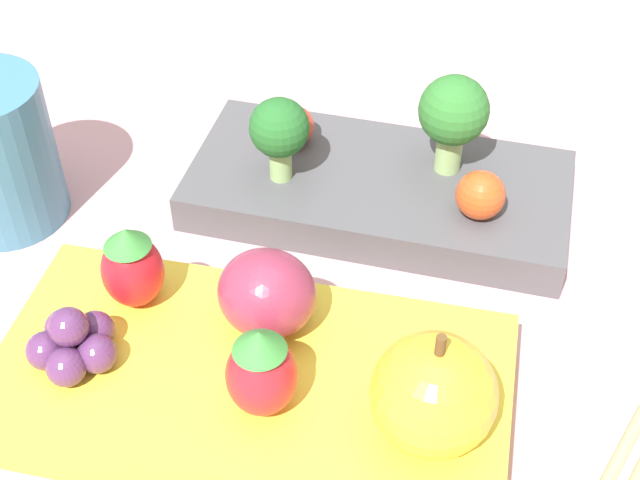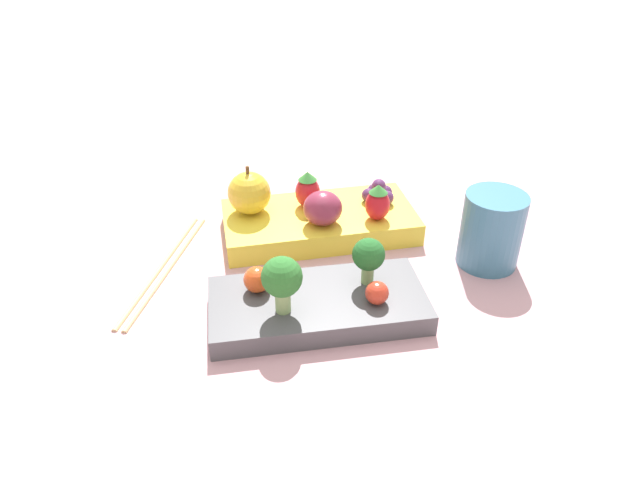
# 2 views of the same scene
# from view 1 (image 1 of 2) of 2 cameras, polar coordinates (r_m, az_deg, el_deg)

# --- Properties ---
(ground_plane) EXTENTS (4.00, 4.00, 0.00)m
(ground_plane) POSITION_cam_1_polar(r_m,az_deg,el_deg) (0.46, 0.66, -3.30)
(ground_plane) COLOR #C6939E
(bento_box_savoury) EXTENTS (0.22, 0.13, 0.02)m
(bento_box_savoury) POSITION_cam_1_polar(r_m,az_deg,el_deg) (0.50, 3.46, 3.28)
(bento_box_savoury) COLOR #4C4C51
(bento_box_savoury) RESTS_ON ground_plane
(bento_box_fruit) EXTENTS (0.24, 0.15, 0.03)m
(bento_box_fruit) POSITION_cam_1_polar(r_m,az_deg,el_deg) (0.40, -4.37, -9.32)
(bento_box_fruit) COLOR yellow
(bento_box_fruit) RESTS_ON ground_plane
(broccoli_floret_0) EXTENTS (0.04, 0.04, 0.06)m
(broccoli_floret_0) POSITION_cam_1_polar(r_m,az_deg,el_deg) (0.48, 8.53, 8.00)
(broccoli_floret_0) COLOR #93B770
(broccoli_floret_0) RESTS_ON bento_box_savoury
(broccoli_floret_1) EXTENTS (0.03, 0.03, 0.05)m
(broccoli_floret_1) POSITION_cam_1_polar(r_m,az_deg,el_deg) (0.47, -2.62, 7.02)
(broccoli_floret_1) COLOR #93B770
(broccoli_floret_1) RESTS_ON bento_box_savoury
(cherry_tomato_0) EXTENTS (0.03, 0.03, 0.03)m
(cherry_tomato_0) POSITION_cam_1_polar(r_m,az_deg,el_deg) (0.47, 10.23, 2.85)
(cherry_tomato_0) COLOR #DB4C1E
(cherry_tomato_0) RESTS_ON bento_box_savoury
(cherry_tomato_1) EXTENTS (0.02, 0.02, 0.02)m
(cherry_tomato_1) POSITION_cam_1_polar(r_m,az_deg,el_deg) (0.51, -1.64, 7.33)
(cherry_tomato_1) COLOR red
(cherry_tomato_1) RESTS_ON bento_box_savoury
(apple) EXTENTS (0.05, 0.05, 0.06)m
(apple) POSITION_cam_1_polar(r_m,az_deg,el_deg) (0.35, 7.28, -9.78)
(apple) COLOR gold
(apple) RESTS_ON bento_box_fruit
(strawberry_0) EXTENTS (0.03, 0.03, 0.04)m
(strawberry_0) POSITION_cam_1_polar(r_m,az_deg,el_deg) (0.41, -11.95, -1.68)
(strawberry_0) COLOR red
(strawberry_0) RESTS_ON bento_box_fruit
(strawberry_1) EXTENTS (0.03, 0.03, 0.05)m
(strawberry_1) POSITION_cam_1_polar(r_m,az_deg,el_deg) (0.36, -3.78, -8.37)
(strawberry_1) COLOR red
(strawberry_1) RESTS_ON bento_box_fruit
(plum) EXTENTS (0.04, 0.04, 0.04)m
(plum) POSITION_cam_1_polar(r_m,az_deg,el_deg) (0.39, -3.43, -3.44)
(plum) COLOR #892D47
(plum) RESTS_ON bento_box_fruit
(grape_cluster) EXTENTS (0.04, 0.04, 0.03)m
(grape_cluster) POSITION_cam_1_polar(r_m,az_deg,el_deg) (0.40, -15.53, -6.34)
(grape_cluster) COLOR #562D5B
(grape_cluster) RESTS_ON bento_box_fruit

